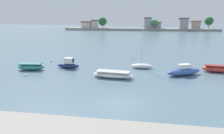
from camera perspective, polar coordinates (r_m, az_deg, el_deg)
ground_plane at (r=18.03m, az=2.49°, el=-11.01°), size 400.00×400.00×0.00m
moored_boat_0 at (r=31.81m, az=-22.77°, el=0.07°), size 4.25×1.95×1.02m
moored_boat_1 at (r=31.10m, az=-12.75°, el=0.72°), size 3.69×1.32×1.65m
moored_boat_2 at (r=25.54m, az=0.26°, el=-2.25°), size 5.60×2.12×0.90m
moored_boat_3 at (r=30.57m, az=8.81°, el=0.42°), size 3.40×1.19×7.10m
moored_boat_4 at (r=28.36m, az=20.43°, el=-1.16°), size 5.32×3.70×1.57m
moored_boat_5 at (r=32.01m, az=28.60°, el=-0.49°), size 4.25×1.82×1.03m
mooring_buoy_0 at (r=28.69m, az=-24.02°, el=-2.24°), size 0.29×0.29×0.29m
mooring_buoy_1 at (r=36.48m, az=-17.58°, el=1.63°), size 0.24×0.24×0.24m
distant_shoreline at (r=124.52m, az=9.14°, el=11.72°), size 93.71×9.05×8.31m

